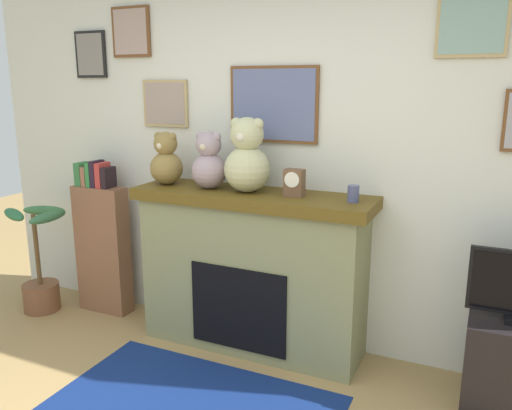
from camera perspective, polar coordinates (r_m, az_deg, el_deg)
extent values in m
cube|color=silver|center=(3.62, 3.91, 4.80)|extent=(5.20, 0.12, 2.60)
cube|color=brown|center=(3.55, 1.94, 11.06)|extent=(0.64, 0.02, 0.51)
cube|color=slate|center=(3.54, 1.87, 11.05)|extent=(0.60, 0.00, 0.47)
cube|color=tan|center=(3.97, -10.00, 11.03)|extent=(0.38, 0.02, 0.34)
cube|color=gray|center=(3.96, -10.09, 11.02)|extent=(0.34, 0.00, 0.30)
cube|color=black|center=(4.40, -17.84, 15.59)|extent=(0.29, 0.02, 0.35)
cube|color=gray|center=(4.39, -17.94, 15.58)|extent=(0.25, 0.00, 0.31)
cube|color=brown|center=(4.15, -13.68, 18.14)|extent=(0.34, 0.02, 0.36)
cube|color=#A58C83|center=(4.14, -13.78, 18.14)|extent=(0.30, 0.00, 0.32)
cube|color=tan|center=(3.29, 22.86, 18.16)|extent=(0.39, 0.02, 0.38)
cube|color=#7FA299|center=(3.28, 22.85, 18.18)|extent=(0.35, 0.00, 0.34)
cube|color=#7D8058|center=(3.63, -0.41, -7.86)|extent=(1.54, 0.45, 1.05)
cube|color=#584315|center=(3.47, -0.42, 0.84)|extent=(1.66, 0.51, 0.08)
cube|color=black|center=(3.50, -2.02, -11.46)|extent=(0.69, 0.02, 0.57)
cube|color=brown|center=(4.36, -16.59, -4.77)|extent=(0.44, 0.16, 1.04)
cube|color=#306C3A|center=(4.32, -18.65, 3.29)|extent=(0.06, 0.13, 0.18)
cube|color=#905B45|center=(4.28, -18.09, 3.06)|extent=(0.04, 0.13, 0.16)
cube|color=#2E793C|center=(4.25, -17.64, 3.24)|extent=(0.04, 0.13, 0.19)
cube|color=black|center=(4.22, -17.16, 3.33)|extent=(0.04, 0.13, 0.21)
cube|color=#B63532|center=(4.18, -16.61, 3.20)|extent=(0.05, 0.13, 0.19)
cube|color=black|center=(4.15, -16.02, 2.93)|extent=(0.05, 0.13, 0.16)
cylinder|color=brown|center=(4.67, -22.66, -9.35)|extent=(0.29, 0.29, 0.23)
cylinder|color=brown|center=(4.54, -23.12, -4.58)|extent=(0.04, 0.04, 0.59)
ellipsoid|color=#356841|center=(4.35, -22.06, -1.25)|extent=(0.10, 0.36, 0.08)
ellipsoid|color=#376D40|center=(4.61, -22.43, -0.56)|extent=(0.37, 0.21, 0.08)
ellipsoid|color=#2A673F|center=(4.42, -25.23, -0.96)|extent=(0.37, 0.24, 0.08)
cylinder|color=#4C517A|center=(3.20, 10.73, 1.24)|extent=(0.07, 0.07, 0.11)
cube|color=brown|center=(3.30, 4.26, 2.45)|extent=(0.12, 0.09, 0.18)
cylinder|color=white|center=(3.26, 3.99, 2.80)|extent=(0.10, 0.01, 0.10)
sphere|color=olive|center=(3.75, -9.88, 4.04)|extent=(0.23, 0.23, 0.23)
sphere|color=olive|center=(3.72, -9.99, 6.72)|extent=(0.17, 0.17, 0.17)
sphere|color=olive|center=(3.75, -10.77, 7.52)|extent=(0.06, 0.06, 0.06)
sphere|color=olive|center=(3.69, -9.26, 7.47)|extent=(0.06, 0.06, 0.06)
sphere|color=beige|center=(3.67, -10.59, 6.47)|extent=(0.05, 0.05, 0.05)
sphere|color=#A08A95|center=(3.56, -5.22, 3.78)|extent=(0.24, 0.24, 0.24)
sphere|color=#A08A95|center=(3.54, -5.28, 6.71)|extent=(0.18, 0.18, 0.18)
sphere|color=#A08A95|center=(3.56, -6.16, 7.59)|extent=(0.06, 0.06, 0.06)
sphere|color=#A08A95|center=(3.50, -4.42, 7.53)|extent=(0.06, 0.06, 0.06)
sphere|color=beige|center=(3.48, -5.86, 6.44)|extent=(0.05, 0.05, 0.05)
sphere|color=#BBBA8B|center=(3.42, -0.98, 3.99)|extent=(0.31, 0.31, 0.31)
sphere|color=#BBBA8B|center=(3.39, -1.00, 7.86)|extent=(0.22, 0.22, 0.22)
sphere|color=#BBBA8B|center=(3.42, -2.19, 9.02)|extent=(0.08, 0.08, 0.08)
sphere|color=#BBBA8B|center=(3.35, 0.21, 8.94)|extent=(0.08, 0.08, 0.08)
sphere|color=beige|center=(3.31, -1.67, 7.53)|extent=(0.07, 0.07, 0.07)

